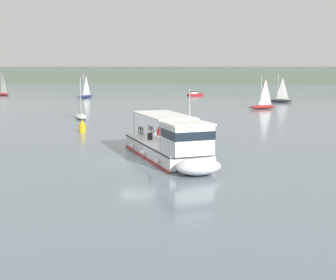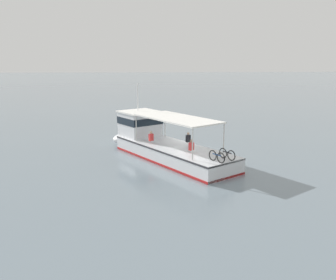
{
  "view_description": "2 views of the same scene",
  "coord_description": "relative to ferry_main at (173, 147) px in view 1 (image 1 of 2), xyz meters",
  "views": [
    {
      "loc": [
        9.19,
        -31.55,
        6.72
      ],
      "look_at": [
        1.98,
        1.33,
        1.4
      ],
      "focal_mm": 49.73,
      "sensor_mm": 36.0,
      "label": 1
    },
    {
      "loc": [
        4.07,
        26.22,
        7.09
      ],
      "look_at": [
        1.98,
        1.33,
        1.4
      ],
      "focal_mm": 37.21,
      "sensor_mm": 36.0,
      "label": 2
    }
  ],
  "objects": [
    {
      "name": "ground_plane",
      "position": [
        -2.52,
        -0.47,
        -1.02
      ],
      "size": [
        400.0,
        400.0,
        0.0
      ],
      "primitive_type": "plane",
      "color": "slate"
    },
    {
      "name": "distant_shoreline",
      "position": [
        -2.52,
        168.11,
        2.38
      ],
      "size": [
        400.0,
        28.0,
        6.79
      ],
      "primitive_type": "cube",
      "color": "#606B5B",
      "rests_on": "ground"
    },
    {
      "name": "ferry_main",
      "position": [
        0.0,
        0.0,
        0.0
      ],
      "size": [
        9.4,
        12.4,
        5.32
      ],
      "color": "silver",
      "rests_on": "ground"
    },
    {
      "name": "sailboat_off_stern",
      "position": [
        8.43,
        59.08,
        -0.47
      ],
      "size": [
        4.96,
        2.12,
        5.4
      ],
      "color": "#232328",
      "rests_on": "ground"
    },
    {
      "name": "sailboat_far_right",
      "position": [
        5.54,
        44.33,
        -0.47
      ],
      "size": [
        4.76,
        3.84,
        5.4
      ],
      "color": "maroon",
      "rests_on": "ground"
    },
    {
      "name": "sailboat_outer_anchorage",
      "position": [
        -54.69,
        66.61,
        -0.47
      ],
      "size": [
        4.91,
        3.44,
        5.4
      ],
      "color": "maroon",
      "rests_on": "ground"
    },
    {
      "name": "motorboat_horizon_west",
      "position": [
        -10.42,
        74.48,
        -0.47
      ],
      "size": [
        3.53,
        3.4,
        1.26
      ],
      "color": "maroon",
      "rests_on": "ground"
    },
    {
      "name": "sailboat_far_left",
      "position": [
        -32.78,
        63.44,
        -0.47
      ],
      "size": [
        2.79,
        5.0,
        5.4
      ],
      "color": "navy",
      "rests_on": "ground"
    },
    {
      "name": "sailboat_near_starboard",
      "position": [
        -17.41,
        24.61,
        -0.47
      ],
      "size": [
        3.51,
        4.89,
        5.4
      ],
      "color": "white",
      "rests_on": "ground"
    },
    {
      "name": "channel_buoy",
      "position": [
        -12.18,
        12.54,
        -0.45
      ],
      "size": [
        0.7,
        0.7,
        1.4
      ],
      "color": "gold",
      "rests_on": "ground"
    }
  ]
}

